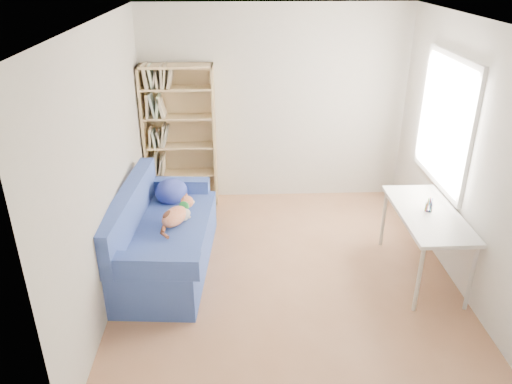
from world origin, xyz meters
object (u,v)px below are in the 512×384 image
bookshelf (180,142)px  desk (427,218)px  sofa (162,237)px  pen_cup (429,206)px

bookshelf → desk: bookshelf is taller
sofa → bookshelf: size_ratio=1.03×
pen_cup → desk: bearing=-102.0°
bookshelf → pen_cup: (2.69, -1.85, -0.06)m
sofa → pen_cup: sofa is taller
sofa → desk: 2.80m
bookshelf → desk: (2.68, -1.88, -0.18)m
sofa → bookshelf: (0.08, 1.60, 0.52)m
pen_cup → bookshelf: bearing=145.4°
sofa → bookshelf: bearing=91.5°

